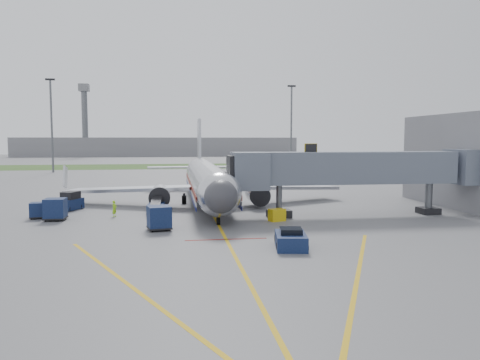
{
  "coord_description": "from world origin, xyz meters",
  "views": [
    {
      "loc": [
        -3.73,
        -37.4,
        7.3
      ],
      "look_at": [
        2.87,
        8.95,
        3.2
      ],
      "focal_mm": 35.0,
      "sensor_mm": 36.0,
      "label": 1
    }
  ],
  "objects": [
    {
      "name": "grass_strip",
      "position": [
        0.0,
        90.0,
        0.01
      ],
      "size": [
        300.0,
        25.0,
        0.01
      ],
      "primitive_type": "cube",
      "color": "#2D4C1E",
      "rests_on": "ground"
    },
    {
      "name": "jet_bridge",
      "position": [
        12.86,
        5.0,
        4.47
      ],
      "size": [
        25.3,
        4.0,
        6.9
      ],
      "color": "slate",
      "rests_on": "ground"
    },
    {
      "name": "baggage_cart_b",
      "position": [
        -4.93,
        0.25,
        0.99
      ],
      "size": [
        2.15,
        2.15,
        1.94
      ],
      "color": "#0C1939",
      "rests_on": "ground"
    },
    {
      "name": "baggage_tug",
      "position": [
        -14.32,
        12.51,
        0.84
      ],
      "size": [
        2.4,
        3.06,
        1.91
      ],
      "color": "#0C1939",
      "rests_on": "ground"
    },
    {
      "name": "distant_terminal",
      "position": [
        -10.0,
        170.0,
        4.0
      ],
      "size": [
        120.0,
        14.0,
        8.0
      ],
      "primitive_type": "cube",
      "color": "slate",
      "rests_on": "ground"
    },
    {
      "name": "light_mast_right",
      "position": [
        25.0,
        75.0,
        10.78
      ],
      "size": [
        2.0,
        0.44,
        20.4
      ],
      "color": "#595B60",
      "rests_on": "ground"
    },
    {
      "name": "apron_markings",
      "position": [
        0.0,
        -7.4,
        0.0
      ],
      "size": [
        21.52,
        50.0,
        0.01
      ],
      "color": "gold",
      "rests_on": "ground"
    },
    {
      "name": "belt_loader",
      "position": [
        -5.44,
        9.5,
        0.57
      ],
      "size": [
        1.87,
        4.79,
        2.29
      ],
      "color": "#0C1939",
      "rests_on": "ground"
    },
    {
      "name": "ground_power_cart",
      "position": [
        5.35,
        3.0,
        0.54
      ],
      "size": [
        1.59,
        1.31,
        1.1
      ],
      "color": "gold",
      "rests_on": "ground"
    },
    {
      "name": "airliner",
      "position": [
        0.0,
        15.25,
        2.65
      ],
      "size": [
        32.1,
        35.67,
        10.25
      ],
      "color": "silver",
      "rests_on": "ground"
    },
    {
      "name": "ramp_worker",
      "position": [
        -9.31,
        7.47,
        0.77
      ],
      "size": [
        0.59,
        0.67,
        1.54
      ],
      "primitive_type": "imported",
      "rotation": [
        0.0,
        0.0,
        1.07
      ],
      "color": "#96E31A",
      "rests_on": "ground"
    },
    {
      "name": "ground",
      "position": [
        0.0,
        0.0,
        0.0
      ],
      "size": [
        400.0,
        400.0,
        0.0
      ],
      "primitive_type": "plane",
      "color": "#565659",
      "rests_on": "ground"
    },
    {
      "name": "pushback_tug",
      "position": [
        4.0,
        -7.32,
        0.57
      ],
      "size": [
        2.48,
        3.53,
        1.36
      ],
      "color": "#0C1939",
      "rests_on": "ground"
    },
    {
      "name": "light_mast_left",
      "position": [
        -30.0,
        70.0,
        10.78
      ],
      "size": [
        2.0,
        0.44,
        20.4
      ],
      "color": "#595B60",
      "rests_on": "ground"
    },
    {
      "name": "baggage_cart_a",
      "position": [
        -14.35,
        6.23,
        1.01
      ],
      "size": [
        1.86,
        1.86,
        1.97
      ],
      "color": "#0C1939",
      "rests_on": "ground"
    },
    {
      "name": "control_tower",
      "position": [
        -40.0,
        165.0,
        17.33
      ],
      "size": [
        4.0,
        4.0,
        30.0
      ],
      "color": "#595B60",
      "rests_on": "ground"
    },
    {
      "name": "baggage_cart_c",
      "position": [
        -16.19,
        7.5,
        0.75
      ],
      "size": [
        1.52,
        1.52,
        1.48
      ],
      "color": "#0C1939",
      "rests_on": "ground"
    }
  ]
}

